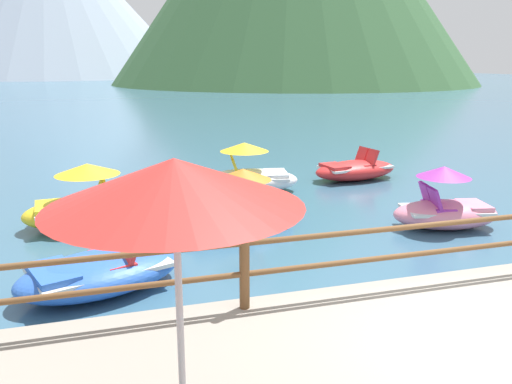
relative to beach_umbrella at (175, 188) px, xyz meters
name	(u,v)px	position (x,y,z in m)	size (l,w,h in m)	color
ground_plane	(151,102)	(3.42, 40.62, -2.45)	(200.00, 200.00, 0.00)	#38607A
dock_railing	(423,242)	(3.42, 2.17, -1.47)	(23.92, 0.12, 0.95)	brown
beach_umbrella	(175,188)	(0.00, 0.00, 0.00)	(1.70, 1.70, 2.24)	#B2B2B7
pedal_boat_1	(238,210)	(2.02, 6.31, -2.07)	(2.70, 1.63, 1.20)	blue
pedal_boat_2	(84,205)	(-0.91, 7.29, -2.01)	(2.47, 1.56, 1.28)	yellow
pedal_boat_3	(249,176)	(3.04, 9.13, -2.02)	(2.67, 1.72, 1.27)	white
pedal_boat_4	(100,272)	(-0.62, 4.05, -2.16)	(2.71, 2.10, 0.88)	blue
pedal_boat_5	(355,170)	(6.28, 9.65, -2.16)	(2.66, 1.52, 0.87)	red
pedal_boat_6	(446,208)	(5.99, 5.18, -2.03)	(2.28, 1.50, 1.26)	pink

